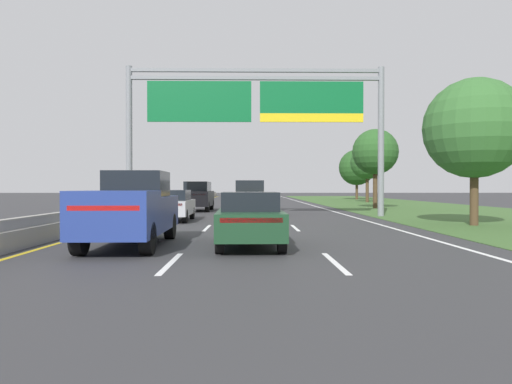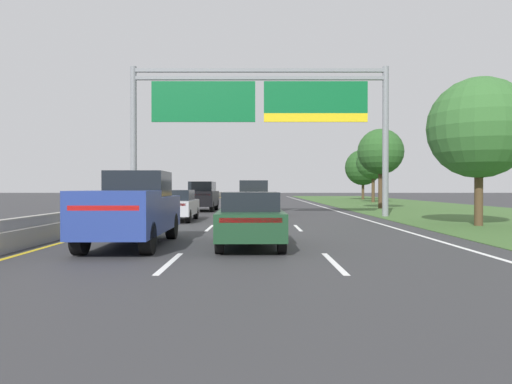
# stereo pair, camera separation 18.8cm
# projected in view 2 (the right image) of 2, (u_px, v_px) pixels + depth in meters

# --- Properties ---
(ground_plane) EXTENTS (220.00, 220.00, 0.00)m
(ground_plane) POSITION_uv_depth(u_px,v_px,m) (253.00, 210.00, 34.94)
(ground_plane) COLOR #333335
(lane_striping) EXTENTS (11.96, 106.00, 0.01)m
(lane_striping) POSITION_uv_depth(u_px,v_px,m) (253.00, 210.00, 34.48)
(lane_striping) COLOR white
(lane_striping) RESTS_ON ground
(grass_verge_right) EXTENTS (14.00, 110.00, 0.02)m
(grass_verge_right) POSITION_uv_depth(u_px,v_px,m) (437.00, 210.00, 35.01)
(grass_verge_right) COLOR #3D602D
(grass_verge_right) RESTS_ON ground
(median_barrier_concrete) EXTENTS (0.60, 110.00, 0.85)m
(median_barrier_concrete) POSITION_uv_depth(u_px,v_px,m) (165.00, 205.00, 34.90)
(median_barrier_concrete) COLOR #99968E
(median_barrier_concrete) RESTS_ON ground
(overhead_sign_gantry) EXTENTS (15.06, 0.42, 8.74)m
(overhead_sign_gantry) POSITION_uv_depth(u_px,v_px,m) (257.00, 109.00, 26.93)
(overhead_sign_gantry) COLOR gray
(overhead_sign_gantry) RESTS_ON ground
(pickup_truck_blue) EXTENTS (2.09, 5.43, 2.20)m
(pickup_truck_blue) POSITION_uv_depth(u_px,v_px,m) (130.00, 209.00, 13.57)
(pickup_truck_blue) COLOR navy
(pickup_truck_blue) RESTS_ON ground
(car_gold_centre_lane_suv) EXTENTS (1.93, 4.71, 2.11)m
(car_gold_centre_lane_suv) POSITION_uv_depth(u_px,v_px,m) (251.00, 197.00, 28.24)
(car_gold_centre_lane_suv) COLOR #A38438
(car_gold_centre_lane_suv) RESTS_ON ground
(car_darkgreen_centre_lane_sedan) EXTENTS (1.89, 4.43, 1.57)m
(car_darkgreen_centre_lane_sedan) POSITION_uv_depth(u_px,v_px,m) (248.00, 218.00, 13.39)
(car_darkgreen_centre_lane_sedan) COLOR #193D23
(car_darkgreen_centre_lane_sedan) RESTS_ON ground
(car_black_left_lane_suv) EXTENTS (1.96, 4.72, 2.11)m
(car_black_left_lane_suv) POSITION_uv_depth(u_px,v_px,m) (201.00, 196.00, 33.47)
(car_black_left_lane_suv) COLOR black
(car_black_left_lane_suv) RESTS_ON ground
(car_silver_left_lane_sedan) EXTENTS (1.86, 4.42, 1.57)m
(car_silver_left_lane_sedan) POSITION_uv_depth(u_px,v_px,m) (174.00, 205.00, 23.55)
(car_silver_left_lane_sedan) COLOR #B2B5BA
(car_silver_left_lane_sedan) RESTS_ON ground
(roadside_tree_near) EXTENTS (4.43, 4.43, 6.54)m
(roadside_tree_near) POSITION_uv_depth(u_px,v_px,m) (476.00, 128.00, 20.43)
(roadside_tree_near) COLOR #4C3823
(roadside_tree_near) RESTS_ON ground
(roadside_tree_mid) EXTENTS (3.67, 3.67, 6.41)m
(roadside_tree_mid) POSITION_uv_depth(u_px,v_px,m) (378.00, 152.00, 37.25)
(roadside_tree_mid) COLOR #4C3823
(roadside_tree_mid) RESTS_ON ground
(roadside_tree_far) EXTENTS (3.80, 3.80, 6.43)m
(roadside_tree_far) POSITION_uv_depth(u_px,v_px,m) (371.00, 163.00, 52.47)
(roadside_tree_far) COLOR #4C3823
(roadside_tree_far) RESTS_ON ground
(roadside_tree_distant) EXTENTS (4.98, 4.98, 6.98)m
(roadside_tree_distant) POSITION_uv_depth(u_px,v_px,m) (361.00, 167.00, 64.58)
(roadside_tree_distant) COLOR #4C3823
(roadside_tree_distant) RESTS_ON ground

